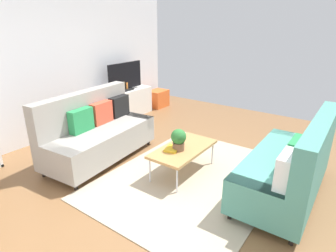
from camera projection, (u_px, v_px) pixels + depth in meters
The scene contains 16 objects.
ground_plane at pixel (172, 175), 4.19m from camera, with size 7.68×7.68×0.00m, color brown.
wall_far at pixel (50, 61), 5.21m from camera, with size 6.40×0.12×2.90m, color silver.
area_rug at pixel (192, 178), 4.09m from camera, with size 2.90×2.20×0.01m, color tan.
couch_beige at pixel (97, 132), 4.57m from camera, with size 1.97×1.01×1.10m.
couch_green at pixel (290, 166), 3.52m from camera, with size 1.91×0.86×1.10m.
coffee_table at pixel (183, 149), 4.11m from camera, with size 1.10×0.56×0.42m.
tv_console at pixel (126, 104), 6.64m from camera, with size 1.40×0.44×0.64m, color silver.
tv at pixel (125, 77), 6.40m from camera, with size 1.00×0.20×0.64m.
storage_trunk at pixel (158, 98), 7.45m from camera, with size 0.52×0.40×0.44m, color orange.
potted_plant at pixel (179, 139), 3.96m from camera, with size 0.22×0.22×0.32m.
table_book_0 at pixel (172, 149), 4.02m from camera, with size 0.24×0.18×0.03m, color gold.
vase_0 at pixel (105, 91), 6.08m from camera, with size 0.14×0.14×0.17m, color #4C72B2.
vase_1 at pixel (111, 90), 6.23m from camera, with size 0.13×0.13×0.16m, color #B24C4C.
bottle_0 at pixel (120, 89), 6.33m from camera, with size 0.06×0.06×0.16m, color orange.
bottle_1 at pixel (124, 87), 6.40m from camera, with size 0.05×0.05×0.22m, color gold.
bottle_2 at pixel (127, 86), 6.48m from camera, with size 0.06×0.06×0.19m, color orange.
Camera 1 is at (-3.00, -2.10, 2.16)m, focal length 29.91 mm.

